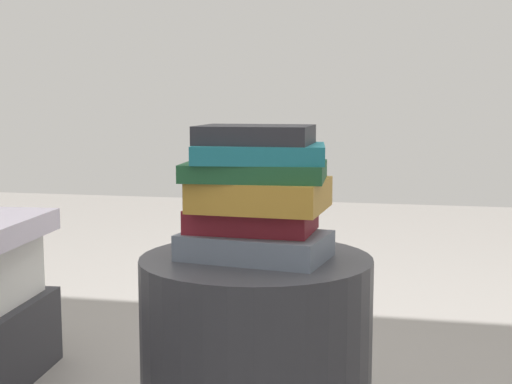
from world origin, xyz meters
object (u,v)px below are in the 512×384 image
Objects in this scene: book_teal at (260,153)px; book_maroon at (252,220)px; book_slate at (257,246)px; book_ochre at (261,194)px; side_table at (256,365)px; book_charcoal at (257,135)px; book_forest at (258,171)px.

book_maroon is at bearing -48.40° from book_teal.
book_ochre is at bearing -113.54° from book_slate.
book_charcoal reaches higher than side_table.
book_forest is (-0.02, 0.02, 0.10)m from book_maroon.
book_maroon is 0.90× the size of book_forest.
book_maroon is 1.13× the size of book_charcoal.
book_slate is at bearing -0.53° from book_teal.
book_ochre reaches higher than side_table.
book_maroon is 0.98× the size of book_teal.
book_maroon is 0.14m from book_teal.
book_maroon is 0.06m from book_ochre.
book_slate is (-0.00, 0.01, 0.25)m from side_table.
book_charcoal is (0.01, -0.00, 0.04)m from book_teal.
book_ochre is at bearing -96.17° from book_teal.
book_slate is 1.29× the size of book_charcoal.
book_ochre is at bearing -171.74° from side_table.
side_table is 1.86× the size of book_ochre.
book_forest reaches higher than book_maroon.
book_charcoal reaches higher than book_maroon.
book_slate is 0.22m from book_charcoal.
book_maroon is (0.01, -0.01, 0.30)m from side_table.
book_maroon is at bearing -45.59° from book_charcoal.
book_charcoal is at bearing 128.83° from side_table.
book_maroon is at bearing -42.63° from side_table.
book_charcoal is at bearing -92.66° from book_slate.
book_ochre is 0.92× the size of book_forest.
book_charcoal is (-0.00, 0.01, 0.48)m from side_table.
side_table is at bearing -46.36° from book_teal.
book_forest reaches higher than book_ochre.
book_maroon is 0.17m from book_charcoal.
book_maroon is at bearing -44.32° from book_slate.
book_ochre is at bearing -132.33° from book_charcoal.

